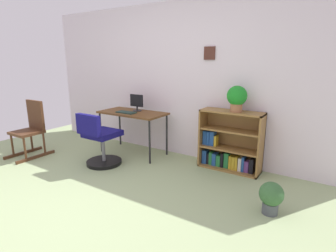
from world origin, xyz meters
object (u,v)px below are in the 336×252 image
object	(u,v)px
desk	(133,115)
potted_plant_floor	(271,196)
bookshelf_low	(229,144)
office_chair	(100,143)
monitor	(137,102)
keyboard	(126,112)
potted_plant_on_shelf	(237,97)
rocking_chair	(31,128)

from	to	relation	value
desk	potted_plant_floor	bearing A→B (deg)	-15.85
bookshelf_low	office_chair	bearing A→B (deg)	-150.91
monitor	bookshelf_low	world-z (taller)	monitor
keyboard	office_chair	bearing A→B (deg)	-93.20
bookshelf_low	desk	bearing A→B (deg)	-171.41
monitor	potted_plant_on_shelf	xyz separation A→B (m)	(1.64, 0.08, 0.20)
bookshelf_low	keyboard	bearing A→B (deg)	-167.54
desk	potted_plant_floor	distance (m)	2.47
keyboard	potted_plant_on_shelf	distance (m)	1.74
rocking_chair	bookshelf_low	distance (m)	3.13
potted_plant_floor	desk	bearing A→B (deg)	164.15
monitor	rocking_chair	world-z (taller)	monitor
potted_plant_on_shelf	potted_plant_floor	size ratio (longest dim) A/B	1.03
monitor	bookshelf_low	distance (m)	1.64
monitor	rocking_chair	distance (m)	1.75
bookshelf_low	potted_plant_on_shelf	size ratio (longest dim) A/B	2.47
keyboard	office_chair	xyz separation A→B (m)	(-0.03, -0.55, -0.36)
keyboard	bookshelf_low	bearing A→B (deg)	12.46
office_chair	bookshelf_low	xyz separation A→B (m)	(1.63, 0.91, 0.01)
rocking_chair	potted_plant_on_shelf	xyz separation A→B (m)	(2.98, 1.14, 0.59)
office_chair	potted_plant_floor	xyz separation A→B (m)	(2.40, 0.01, -0.16)
monitor	keyboard	bearing A→B (deg)	-100.16
rocking_chair	potted_plant_on_shelf	size ratio (longest dim) A/B	2.56
monitor	potted_plant_floor	size ratio (longest dim) A/B	0.81
rocking_chair	potted_plant_floor	size ratio (longest dim) A/B	2.64
rocking_chair	bookshelf_low	bearing A→B (deg)	22.39
bookshelf_low	monitor	bearing A→B (deg)	-175.18
keyboard	bookshelf_low	world-z (taller)	bookshelf_low
office_chair	potted_plant_floor	distance (m)	2.41
rocking_chair	potted_plant_on_shelf	bearing A→B (deg)	20.98
rocking_chair	desk	bearing A→B (deg)	35.74
keyboard	rocking_chair	bearing A→B (deg)	-147.06
desk	keyboard	size ratio (longest dim) A/B	3.39
monitor	potted_plant_floor	distance (m)	2.54
monitor	keyboard	distance (m)	0.26
desk	potted_plant_floor	xyz separation A→B (m)	(2.34, -0.66, -0.46)
potted_plant_floor	rocking_chair	bearing A→B (deg)	-175.44
desk	potted_plant_on_shelf	world-z (taller)	potted_plant_on_shelf
rocking_chair	potted_plant_floor	bearing A→B (deg)	4.56
desk	potted_plant_floor	world-z (taller)	desk
office_chair	potted_plant_floor	size ratio (longest dim) A/B	2.36
monitor	potted_plant_on_shelf	distance (m)	1.66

